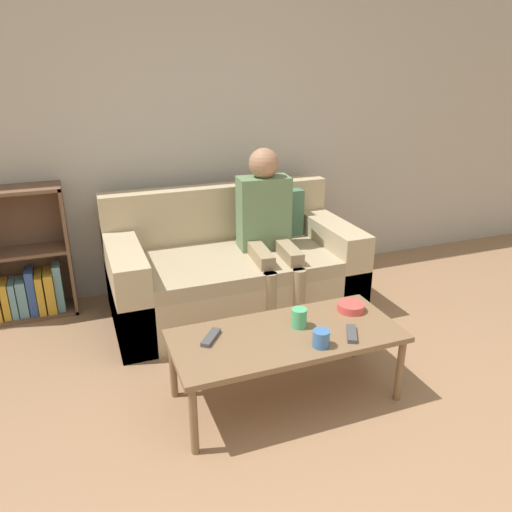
# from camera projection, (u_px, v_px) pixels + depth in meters

# --- Properties ---
(wall_back) EXTENTS (12.00, 0.06, 2.60)m
(wall_back) POSITION_uv_depth(u_px,v_px,m) (197.00, 123.00, 3.81)
(wall_back) COLOR #B7B2A8
(wall_back) RESTS_ON ground_plane
(couch) EXTENTS (1.75, 0.93, 0.87)m
(couch) POSITION_uv_depth(u_px,v_px,m) (233.00, 271.00, 3.69)
(couch) COLOR tan
(couch) RESTS_ON ground_plane
(bookshelf) EXTENTS (0.58, 0.28, 0.95)m
(bookshelf) POSITION_uv_depth(u_px,v_px,m) (28.00, 268.00, 3.58)
(bookshelf) COLOR brown
(bookshelf) RESTS_ON ground_plane
(coffee_table) EXTENTS (1.22, 0.54, 0.41)m
(coffee_table) POSITION_uv_depth(u_px,v_px,m) (286.00, 340.00, 2.65)
(coffee_table) COLOR brown
(coffee_table) RESTS_ON ground_plane
(person_adult) EXTENTS (0.38, 0.66, 1.19)m
(person_adult) POSITION_uv_depth(u_px,v_px,m) (267.00, 220.00, 3.54)
(person_adult) COLOR #9E8966
(person_adult) RESTS_ON ground_plane
(cup_near) EXTENTS (0.08, 0.08, 0.11)m
(cup_near) POSITION_uv_depth(u_px,v_px,m) (299.00, 318.00, 2.68)
(cup_near) COLOR #4CB77A
(cup_near) RESTS_ON coffee_table
(cup_far) EXTENTS (0.09, 0.09, 0.09)m
(cup_far) POSITION_uv_depth(u_px,v_px,m) (321.00, 339.00, 2.50)
(cup_far) COLOR #3D70B2
(cup_far) RESTS_ON coffee_table
(tv_remote_0) EXTENTS (0.14, 0.16, 0.02)m
(tv_remote_0) POSITION_uv_depth(u_px,v_px,m) (211.00, 337.00, 2.57)
(tv_remote_0) COLOR #47474C
(tv_remote_0) RESTS_ON coffee_table
(tv_remote_1) EXTENTS (0.12, 0.17, 0.02)m
(tv_remote_1) POSITION_uv_depth(u_px,v_px,m) (352.00, 334.00, 2.61)
(tv_remote_1) COLOR #47474C
(tv_remote_1) RESTS_ON coffee_table
(snack_bowl) EXTENTS (0.15, 0.15, 0.05)m
(snack_bowl) POSITION_uv_depth(u_px,v_px,m) (351.00, 307.00, 2.86)
(snack_bowl) COLOR #DB4C47
(snack_bowl) RESTS_ON coffee_table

